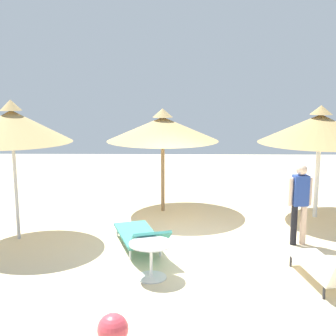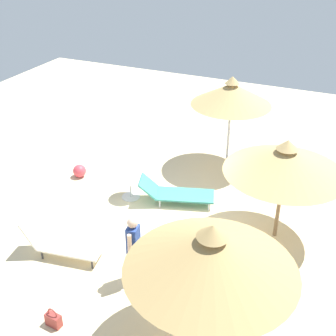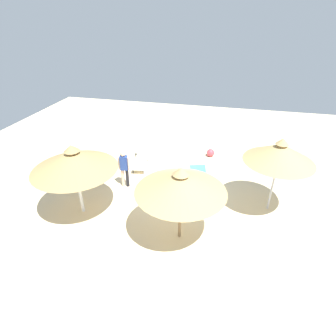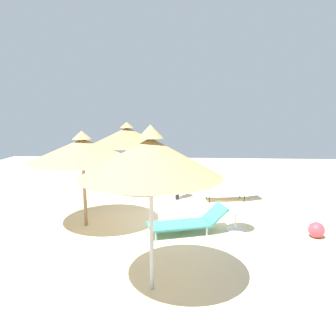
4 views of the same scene
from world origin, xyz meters
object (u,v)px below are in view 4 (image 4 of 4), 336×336
at_px(parasol_umbrella_center, 127,136).
at_px(handbag, 199,184).
at_px(lounge_chair_far_right, 233,191).
at_px(person_standing_near_left, 177,173).
at_px(parasol_umbrella_front, 82,150).
at_px(lounge_chair_edge, 189,222).
at_px(side_table_round, 236,215).
at_px(beach_ball, 316,230).
at_px(parasol_umbrella_back, 151,157).

height_order(parasol_umbrella_center, handbag, parasol_umbrella_center).
xyz_separation_m(lounge_chair_far_right, person_standing_near_left, (-0.05, -2.00, 0.61)).
height_order(parasol_umbrella_front, lounge_chair_far_right, parasol_umbrella_front).
height_order(parasol_umbrella_center, person_standing_near_left, parasol_umbrella_center).
height_order(parasol_umbrella_center, lounge_chair_edge, parasol_umbrella_center).
bearing_deg(parasol_umbrella_center, lounge_chair_edge, 29.93).
relative_size(parasol_umbrella_front, side_table_round, 3.80).
height_order(parasol_umbrella_center, parasol_umbrella_front, parasol_umbrella_center).
bearing_deg(beach_ball, parasol_umbrella_center, -127.13).
height_order(handbag, side_table_round, side_table_round).
bearing_deg(handbag, parasol_umbrella_center, -74.75).
height_order(lounge_chair_edge, beach_ball, lounge_chair_edge).
bearing_deg(side_table_round, person_standing_near_left, -150.29).
xyz_separation_m(person_standing_near_left, beach_ball, (3.28, 3.61, -0.76)).
bearing_deg(side_table_round, parasol_umbrella_front, -91.14).
height_order(parasol_umbrella_front, person_standing_near_left, parasol_umbrella_front).
relative_size(parasol_umbrella_front, lounge_chair_far_right, 1.47).
bearing_deg(person_standing_near_left, lounge_chair_far_right, 88.56).
xyz_separation_m(parasol_umbrella_back, side_table_round, (-2.90, 1.91, -1.95)).
height_order(parasol_umbrella_back, person_standing_near_left, parasol_umbrella_back).
bearing_deg(parasol_umbrella_center, handbag, 105.25).
bearing_deg(parasol_umbrella_front, person_standing_near_left, 139.19).
bearing_deg(parasol_umbrella_center, person_standing_near_left, 64.30).
height_order(person_standing_near_left, handbag, person_standing_near_left).
distance_m(person_standing_near_left, handbag, 2.08).
relative_size(parasol_umbrella_center, lounge_chair_edge, 1.36).
xyz_separation_m(parasol_umbrella_center, lounge_chair_far_right, (1.00, 3.96, -1.82)).
distance_m(parasol_umbrella_back, handbag, 7.92).
bearing_deg(parasol_umbrella_front, handbag, 143.96).
bearing_deg(parasol_umbrella_back, beach_ball, 123.22).
distance_m(lounge_chair_far_right, handbag, 2.11).
bearing_deg(beach_ball, lounge_chair_edge, -91.81).
height_order(lounge_chair_edge, person_standing_near_left, person_standing_near_left).
relative_size(lounge_chair_far_right, beach_ball, 4.83).
bearing_deg(parasol_umbrella_back, parasol_umbrella_center, -165.75).
bearing_deg(lounge_chair_edge, side_table_round, 102.42).
bearing_deg(parasol_umbrella_front, parasol_umbrella_center, 172.90).
bearing_deg(lounge_chair_edge, handbag, 174.64).
distance_m(parasol_umbrella_center, lounge_chair_far_right, 4.47).
bearing_deg(parasol_umbrella_back, side_table_round, 146.73).
bearing_deg(person_standing_near_left, parasol_umbrella_back, -2.47).
xyz_separation_m(parasol_umbrella_front, lounge_chair_edge, (0.36, 2.84, -1.81)).
height_order(lounge_chair_far_right, beach_ball, lounge_chair_far_right).
distance_m(parasol_umbrella_center, lounge_chair_edge, 5.11).
xyz_separation_m(parasol_umbrella_back, parasol_umbrella_center, (-6.75, -1.72, -0.21)).
bearing_deg(parasol_umbrella_center, side_table_round, 43.27).
bearing_deg(parasol_umbrella_center, parasol_umbrella_front, -7.10).
bearing_deg(lounge_chair_edge, lounge_chair_far_right, 153.06).
xyz_separation_m(parasol_umbrella_front, handbag, (-4.54, 3.30, -1.96)).
bearing_deg(parasol_umbrella_front, lounge_chair_edge, 82.86).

